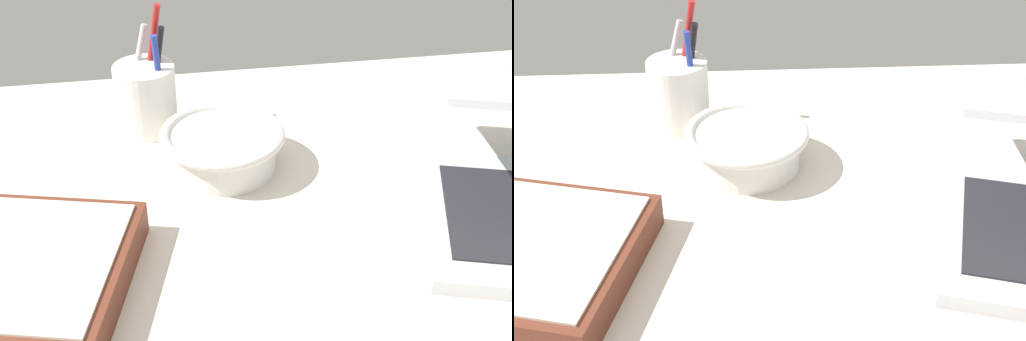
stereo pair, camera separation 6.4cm
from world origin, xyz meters
TOP-DOWN VIEW (x-y plane):
  - desk_top at (0.00, 0.00)cm, footprint 140.00×100.00cm
  - bowl at (-4.90, 23.93)cm, footprint 14.79×14.79cm
  - pen_cup at (-13.39, 34.80)cm, footprint 7.82×7.82cm

SIDE VIEW (x-z plane):
  - desk_top at x=0.00cm, z-range 0.00..2.00cm
  - bowl at x=-4.90cm, z-range 2.31..7.47cm
  - pen_cup at x=-13.39cm, z-range -1.60..14.89cm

